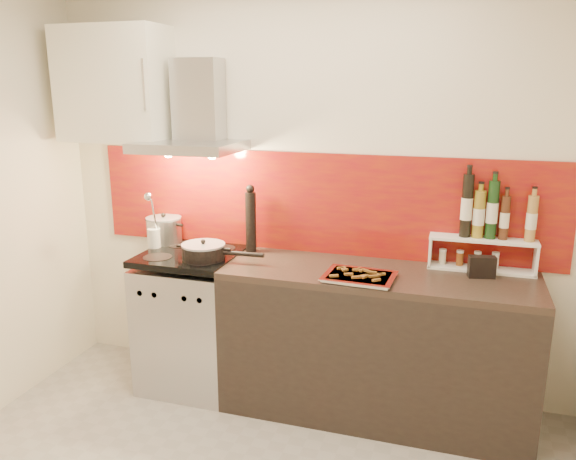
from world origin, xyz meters
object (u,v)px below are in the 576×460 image
(pepper_mill, at_px, (251,220))
(baking_tray, at_px, (359,276))
(range_stove, at_px, (193,321))
(stock_pot, at_px, (164,230))
(saute_pan, at_px, (205,251))
(counter, at_px, (375,344))

(pepper_mill, xyz_separation_m, baking_tray, (0.77, -0.32, -0.20))
(range_stove, height_order, baking_tray, baking_tray)
(stock_pot, height_order, saute_pan, stock_pot)
(saute_pan, bearing_deg, counter, 5.01)
(stock_pot, relative_size, baking_tray, 0.59)
(baking_tray, bearing_deg, stock_pot, 167.01)
(pepper_mill, bearing_deg, stock_pot, 179.85)
(range_stove, xyz_separation_m, saute_pan, (0.15, -0.09, 0.52))
(counter, relative_size, saute_pan, 3.45)
(counter, height_order, baking_tray, baking_tray)
(range_stove, distance_m, counter, 1.20)
(counter, distance_m, saute_pan, 1.17)
(pepper_mill, bearing_deg, saute_pan, -127.81)
(stock_pot, xyz_separation_m, baking_tray, (1.40, -0.32, -0.08))
(stock_pot, xyz_separation_m, saute_pan, (0.43, -0.27, -0.04))
(range_stove, bearing_deg, saute_pan, -31.04)
(counter, distance_m, pepper_mill, 1.09)
(counter, xyz_separation_m, pepper_mill, (-0.85, 0.17, 0.66))
(counter, distance_m, baking_tray, 0.50)
(saute_pan, bearing_deg, baking_tray, -3.36)
(range_stove, distance_m, pepper_mill, 0.78)
(counter, xyz_separation_m, saute_pan, (-1.05, -0.09, 0.51))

